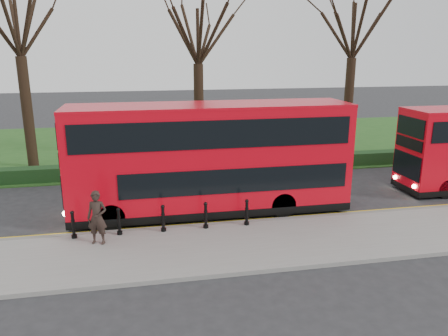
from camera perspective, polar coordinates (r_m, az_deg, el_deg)
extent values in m
plane|color=#28282B|center=(18.29, -5.03, -6.74)|extent=(120.00, 120.00, 0.00)
cube|color=gray|center=(15.53, -3.81, -10.56)|extent=(60.00, 4.00, 0.15)
cube|color=slate|center=(17.35, -4.67, -7.72)|extent=(60.00, 0.25, 0.16)
cube|color=#204D19|center=(32.65, -7.91, 3.06)|extent=(60.00, 18.00, 0.06)
cube|color=black|center=(24.60, -6.78, -0.02)|extent=(60.00, 0.90, 0.80)
cube|color=yellow|center=(17.65, -4.78, -7.56)|extent=(60.00, 0.10, 0.01)
cube|color=yellow|center=(17.83, -4.85, -7.31)|extent=(60.00, 0.10, 0.01)
cylinder|color=black|center=(27.85, -24.27, 6.48)|extent=(0.60, 0.60, 6.47)
cylinder|color=black|center=(27.41, -3.29, 7.17)|extent=(0.60, 0.60, 5.99)
cylinder|color=black|center=(30.40, 15.89, 7.71)|extent=(0.60, 0.60, 6.31)
cylinder|color=black|center=(16.91, -19.09, -7.07)|extent=(0.15, 0.15, 1.00)
cylinder|color=black|center=(16.74, -13.55, -6.85)|extent=(0.15, 0.15, 1.00)
cylinder|color=black|center=(16.74, -7.95, -6.57)|extent=(0.15, 0.15, 1.00)
cylinder|color=black|center=(16.88, -2.41, -6.24)|extent=(0.15, 0.15, 1.00)
cylinder|color=black|center=(17.18, 2.99, -5.85)|extent=(0.15, 0.15, 1.00)
cube|color=red|center=(18.36, -1.75, 1.65)|extent=(11.66, 2.65, 4.29)
cube|color=black|center=(19.00, -1.69, -4.81)|extent=(11.68, 2.67, 0.32)
cube|color=black|center=(17.46, 1.74, -1.68)|extent=(9.33, 0.04, 1.01)
cube|color=black|center=(16.83, -1.03, 4.38)|extent=(11.02, 0.04, 1.11)
cube|color=black|center=(18.29, -20.15, 1.77)|extent=(0.06, 2.33, 0.58)
cylinder|color=black|center=(17.65, -14.49, -6.17)|extent=(1.06, 0.32, 1.06)
cylinder|color=black|center=(19.84, -14.15, -3.75)|extent=(1.06, 0.32, 1.06)
cylinder|color=black|center=(18.53, 7.70, -4.78)|extent=(1.06, 0.32, 1.06)
cylinder|color=black|center=(20.62, 5.63, -2.62)|extent=(1.06, 0.32, 1.06)
cube|color=black|center=(22.57, 23.01, 3.00)|extent=(0.06, 2.05, 0.51)
cylinder|color=black|center=(23.13, 27.00, -2.44)|extent=(0.93, 0.28, 0.93)
cylinder|color=black|center=(24.70, 24.14, -1.06)|extent=(0.93, 0.28, 0.93)
imported|color=#2D211C|center=(16.03, -16.24, -6.25)|extent=(0.80, 0.63, 1.94)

